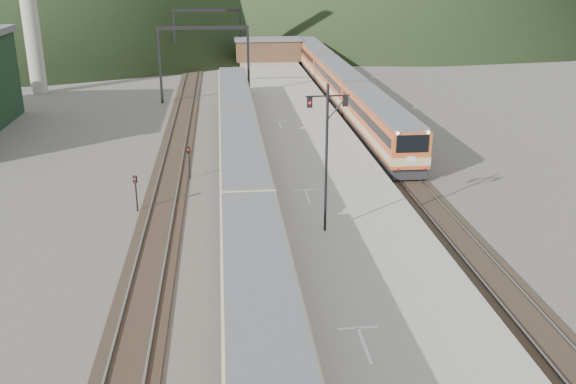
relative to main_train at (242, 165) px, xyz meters
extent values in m
cube|color=black|center=(0.00, 14.33, -1.89)|extent=(2.60, 200.00, 0.12)
cube|color=slate|center=(-0.72, 14.33, -1.79)|extent=(0.10, 200.00, 0.14)
cube|color=slate|center=(0.72, 14.33, -1.79)|extent=(0.10, 200.00, 0.14)
cube|color=black|center=(-5.00, 14.33, -1.89)|extent=(2.60, 200.00, 0.12)
cube|color=slate|center=(-5.72, 14.33, -1.79)|extent=(0.10, 200.00, 0.14)
cube|color=slate|center=(-4.28, 14.33, -1.79)|extent=(0.10, 200.00, 0.14)
cube|color=black|center=(11.50, 14.33, -1.89)|extent=(2.60, 200.00, 0.12)
cube|color=slate|center=(10.78, 14.33, -1.79)|extent=(0.10, 200.00, 0.14)
cube|color=slate|center=(12.22, 14.33, -1.79)|extent=(0.10, 200.00, 0.14)
cube|color=gray|center=(5.60, 12.33, -1.45)|extent=(8.00, 100.00, 1.00)
cube|color=black|center=(-7.50, 29.33, 2.05)|extent=(0.25, 0.25, 8.00)
cube|color=black|center=(1.80, 29.33, 2.05)|extent=(0.25, 0.25, 8.00)
cube|color=black|center=(-2.85, 29.33, 5.85)|extent=(9.30, 0.22, 0.35)
cube|color=black|center=(-7.50, 54.33, 2.05)|extent=(0.25, 0.25, 8.00)
cube|color=black|center=(1.80, 54.33, 2.05)|extent=(0.25, 0.25, 8.00)
cube|color=black|center=(-2.85, 54.33, 5.85)|extent=(9.30, 0.22, 0.35)
cube|color=#503724|center=(5.60, 52.33, 0.45)|extent=(9.00, 4.00, 2.80)
cube|color=slate|center=(5.60, 52.33, 2.00)|extent=(9.40, 4.40, 0.30)
cube|color=tan|center=(0.00, -19.47, 0.00)|extent=(2.82, 18.97, 3.44)
cube|color=tan|center=(0.00, 0.00, 0.00)|extent=(2.82, 18.97, 3.44)
cube|color=tan|center=(0.00, 19.47, 0.00)|extent=(2.82, 18.97, 3.44)
cube|color=#C35225|center=(11.50, 9.99, -0.06)|extent=(2.72, 18.29, 3.32)
cube|color=#C35225|center=(11.50, 28.78, -0.06)|extent=(2.72, 18.29, 3.32)
cube|color=#C35225|center=(11.50, 47.58, -0.06)|extent=(2.72, 18.29, 3.32)
cylinder|color=black|center=(4.04, -8.87, 2.93)|extent=(0.14, 0.14, 7.76)
cube|color=black|center=(4.04, -8.87, 6.21)|extent=(2.20, 0.20, 0.07)
cube|color=black|center=(3.14, -8.92, 5.91)|extent=(0.26, 0.19, 0.50)
cube|color=black|center=(4.94, -8.81, 5.91)|extent=(0.26, 0.19, 0.50)
cylinder|color=black|center=(-3.56, 3.56, -0.95)|extent=(0.10, 0.10, 2.00)
cube|color=black|center=(-3.56, 3.56, 0.10)|extent=(0.25, 0.21, 0.45)
cylinder|color=black|center=(-6.49, -2.49, -0.95)|extent=(0.10, 0.10, 2.00)
cube|color=black|center=(-6.49, -2.49, 0.10)|extent=(0.26, 0.22, 0.45)
camera|label=1|loc=(-1.12, -39.64, 12.48)|focal=40.00mm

